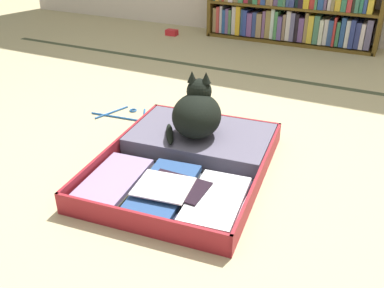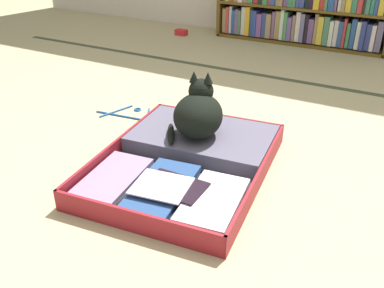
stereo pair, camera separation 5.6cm
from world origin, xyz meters
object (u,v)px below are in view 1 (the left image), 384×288
object	(u,v)px
open_suitcase	(189,158)
small_red_pouch	(172,32)
black_cat	(197,113)
clothes_hanger	(127,115)

from	to	relation	value
open_suitcase	small_red_pouch	xyz separation A→B (m)	(-1.15, 1.94, -0.01)
black_cat	clothes_hanger	distance (m)	0.57
open_suitcase	black_cat	xyz separation A→B (m)	(-0.03, 0.13, 0.15)
open_suitcase	small_red_pouch	bearing A→B (deg)	120.69
black_cat	small_red_pouch	distance (m)	2.13
open_suitcase	clothes_hanger	size ratio (longest dim) A/B	2.35
clothes_hanger	small_red_pouch	xyz separation A→B (m)	(-0.62, 1.63, 0.02)
small_red_pouch	black_cat	bearing A→B (deg)	-58.15
black_cat	clothes_hanger	xyz separation A→B (m)	(-0.50, 0.18, -0.19)
open_suitcase	small_red_pouch	world-z (taller)	open_suitcase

